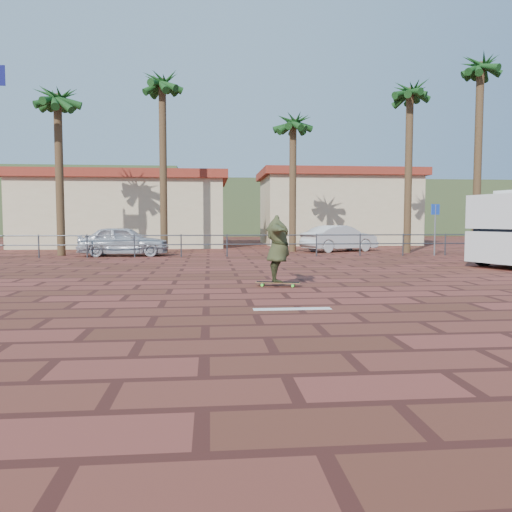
% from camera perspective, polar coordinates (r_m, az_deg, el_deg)
% --- Properties ---
extents(ground, '(120.00, 120.00, 0.00)m').
position_cam_1_polar(ground, '(10.07, -0.91, -4.96)').
color(ground, brown).
rests_on(ground, ground).
extents(paint_stripe, '(1.40, 0.22, 0.01)m').
position_cam_1_polar(paint_stripe, '(8.98, 4.17, -6.05)').
color(paint_stripe, white).
rests_on(paint_stripe, ground).
extents(guardrail, '(24.06, 0.06, 1.00)m').
position_cam_1_polar(guardrail, '(21.95, -3.33, 1.68)').
color(guardrail, '#47494F').
rests_on(guardrail, ground).
extents(palm_far_left, '(2.40, 2.40, 8.25)m').
position_cam_1_polar(palm_far_left, '(24.93, -21.75, 15.91)').
color(palm_far_left, brown).
rests_on(palm_far_left, ground).
extents(palm_left, '(2.40, 2.40, 9.45)m').
position_cam_1_polar(palm_left, '(25.82, -10.67, 18.25)').
color(palm_left, brown).
rests_on(palm_left, ground).
extents(palm_center, '(2.40, 2.40, 7.75)m').
position_cam_1_polar(palm_center, '(26.21, 4.26, 14.53)').
color(palm_center, brown).
rests_on(palm_center, ground).
extents(palm_right, '(2.40, 2.40, 9.05)m').
position_cam_1_polar(palm_right, '(26.52, 17.19, 16.93)').
color(palm_right, brown).
rests_on(palm_right, ground).
extents(palm_far_right, '(2.40, 2.40, 10.05)m').
position_cam_1_polar(palm_far_right, '(27.14, 24.27, 18.48)').
color(palm_far_right, brown).
rests_on(palm_far_right, ground).
extents(building_west, '(12.60, 7.60, 4.50)m').
position_cam_1_polar(building_west, '(32.35, -14.70, 5.13)').
color(building_west, beige).
rests_on(building_west, ground).
extents(building_east, '(10.60, 6.60, 5.00)m').
position_cam_1_polar(building_east, '(35.04, 9.20, 5.53)').
color(building_east, beige).
rests_on(building_east, ground).
extents(hill_front, '(70.00, 18.00, 6.00)m').
position_cam_1_polar(hill_front, '(59.94, -4.62, 5.36)').
color(hill_front, '#384C28').
rests_on(hill_front, ground).
extents(hill_back, '(35.00, 14.00, 8.00)m').
position_cam_1_polar(hill_back, '(69.30, -23.29, 5.69)').
color(hill_back, '#384C28').
rests_on(hill_back, ground).
extents(longboard, '(1.09, 0.51, 0.11)m').
position_cam_1_polar(longboard, '(12.03, 2.51, -3.08)').
color(longboard, olive).
rests_on(longboard, ground).
extents(skateboarder, '(0.65, 2.01, 1.61)m').
position_cam_1_polar(skateboarder, '(11.96, 2.52, 0.85)').
color(skateboarder, '#353A1F').
rests_on(skateboarder, longboard).
extents(car_silver, '(4.01, 1.70, 1.35)m').
position_cam_1_polar(car_silver, '(23.25, -14.85, 1.67)').
color(car_silver, '#BBBDC3').
rests_on(car_silver, ground).
extents(car_white, '(4.31, 2.99, 1.35)m').
position_cam_1_polar(car_white, '(26.22, 9.52, 1.99)').
color(car_white, silver).
rests_on(car_white, ground).
extents(street_sign, '(0.46, 0.21, 2.34)m').
position_cam_1_polar(street_sign, '(24.20, 19.79, 3.93)').
color(street_sign, gray).
rests_on(street_sign, ground).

